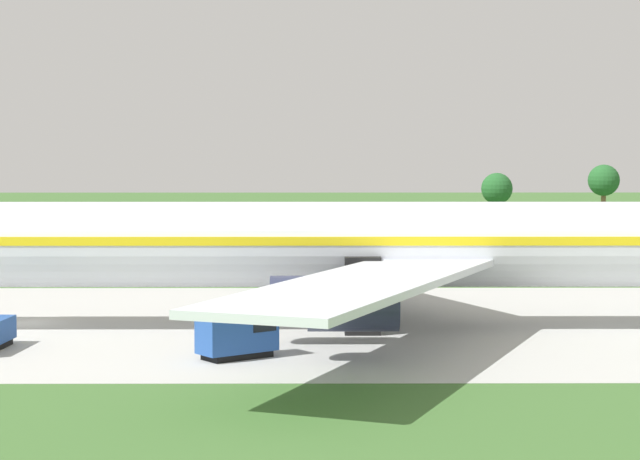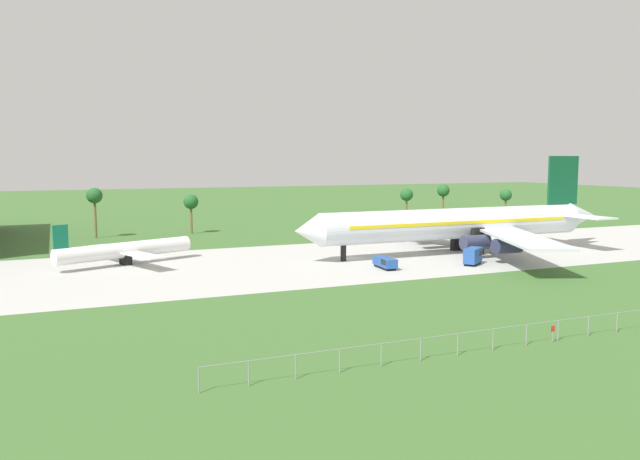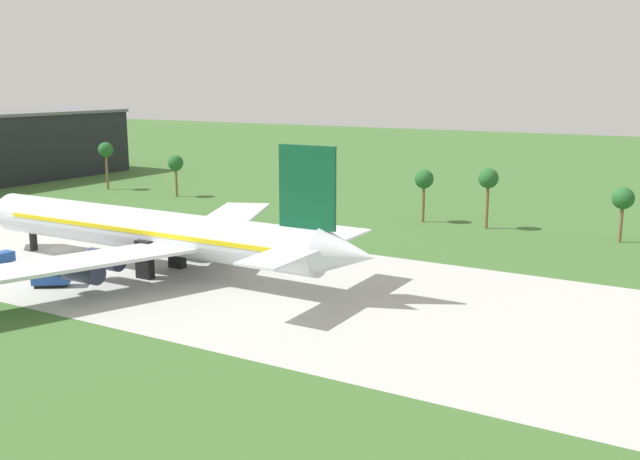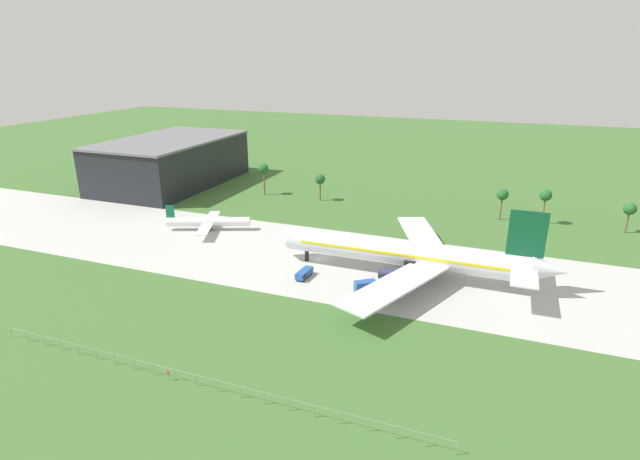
% 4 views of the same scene
% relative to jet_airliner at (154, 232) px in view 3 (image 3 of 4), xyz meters
% --- Properties ---
extents(ground_plane, '(600.00, 600.00, 0.00)m').
position_rel_jet_airliner_xyz_m(ground_plane, '(-22.63, 2.13, -5.72)').
color(ground_plane, '#3D662D').
extents(taxiway_strip, '(320.00, 44.00, 0.02)m').
position_rel_jet_airliner_xyz_m(taxiway_strip, '(-22.63, 2.13, -5.71)').
color(taxiway_strip, '#B2B2AD').
rests_on(taxiway_strip, ground_plane).
extents(jet_airliner, '(68.57, 62.00, 18.76)m').
position_rel_jet_airliner_xyz_m(jet_airliner, '(0.00, 0.00, 0.00)').
color(jet_airliner, silver).
rests_on(jet_airliner, ground_plane).
extents(fuel_truck, '(4.92, 4.37, 2.93)m').
position_rel_jet_airliner_xyz_m(fuel_truck, '(-6.57, -12.21, -4.16)').
color(fuel_truck, black).
rests_on(fuel_truck, ground_plane).
extents(terminal_building, '(36.72, 61.20, 18.13)m').
position_rel_jet_airliner_xyz_m(terminal_building, '(-105.68, 53.68, 3.36)').
color(terminal_building, black).
rests_on(terminal_building, ground_plane).
extents(palm_tree_row, '(121.16, 3.60, 11.61)m').
position_rel_jet_airliner_xyz_m(palm_tree_row, '(-0.61, 52.42, 2.53)').
color(palm_tree_row, brown).
rests_on(palm_tree_row, ground_plane).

